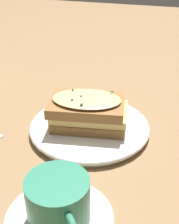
{
  "coord_description": "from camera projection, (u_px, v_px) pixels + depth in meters",
  "views": [
    {
      "loc": [
        -0.53,
        -0.12,
        0.35
      ],
      "look_at": [
        -0.03,
        0.03,
        0.04
      ],
      "focal_mm": 50.0,
      "sensor_mm": 36.0,
      "label": 1
    }
  ],
  "objects": [
    {
      "name": "ground_plane",
      "position": [
        106.0,
        126.0,
        0.64
      ],
      "size": [
        2.4,
        2.4,
        0.0
      ],
      "primitive_type": "plane",
      "color": "olive"
    },
    {
      "name": "sandwich",
      "position": [
        88.0,
        111.0,
        0.6
      ],
      "size": [
        0.12,
        0.16,
        0.07
      ],
      "rotation": [
        0.0,
        0.0,
        1.72
      ],
      "color": "olive",
      "rests_on": "dinner_plate"
    },
    {
      "name": "teacup_with_saucer",
      "position": [
        59.0,
        205.0,
        0.42
      ],
      "size": [
        0.15,
        0.15,
        0.07
      ],
      "rotation": [
        0.0,
        0.0,
        3.8
      ],
      "color": "silver",
      "rests_on": "ground_plane"
    },
    {
      "name": "dinner_plate",
      "position": [
        90.0,
        127.0,
        0.62
      ],
      "size": [
        0.24,
        0.24,
        0.02
      ],
      "color": "white",
      "rests_on": "ground_plane"
    }
  ]
}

